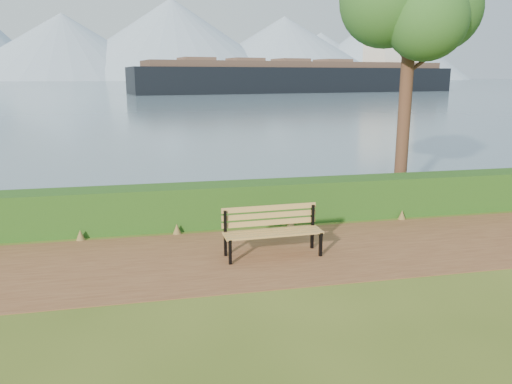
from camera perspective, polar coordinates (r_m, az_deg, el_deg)
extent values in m
plane|color=#3D4F16|center=(9.77, -1.77, -8.04)|extent=(140.00, 140.00, 0.00)
cube|color=brown|center=(10.04, -2.08, -7.40)|extent=(40.00, 3.40, 0.01)
cube|color=#1C4212|center=(12.06, -4.02, -1.42)|extent=(32.00, 0.85, 1.00)
cube|color=#435B6D|center=(268.99, -12.07, 12.16)|extent=(700.00, 510.00, 0.00)
cone|color=#8399AE|center=(408.67, -21.11, 15.22)|extent=(160.00, 160.00, 48.00)
cone|color=#8399AE|center=(415.43, -9.55, 16.81)|extent=(190.00, 190.00, 62.00)
cone|color=#8399AE|center=(424.46, 3.25, 16.08)|extent=(170.00, 170.00, 50.00)
cone|color=#8399AE|center=(465.65, 14.09, 15.95)|extent=(150.00, 150.00, 58.00)
cone|color=#8399AE|center=(439.26, -13.68, 14.66)|extent=(120.00, 120.00, 35.00)
cone|color=#8399AE|center=(459.98, 7.37, 15.14)|extent=(130.00, 130.00, 40.00)
cube|color=black|center=(9.58, -2.98, -6.91)|extent=(0.06, 0.07, 0.49)
cube|color=black|center=(9.95, -3.54, -4.77)|extent=(0.06, 0.07, 0.94)
cube|color=black|center=(9.73, -3.27, -5.26)|extent=(0.08, 0.57, 0.05)
cube|color=black|center=(10.08, 7.39, -5.98)|extent=(0.06, 0.07, 0.49)
cube|color=black|center=(10.43, 6.46, -3.98)|extent=(0.06, 0.07, 0.94)
cube|color=black|center=(10.22, 6.93, -4.42)|extent=(0.08, 0.57, 0.05)
cube|color=#A67E40|center=(9.74, 2.30, -5.03)|extent=(1.97, 0.17, 0.04)
cube|color=#A67E40|center=(9.86, 2.07, -4.79)|extent=(1.97, 0.17, 0.04)
cube|color=#A67E40|center=(9.99, 1.85, -4.55)|extent=(1.97, 0.17, 0.04)
cube|color=#A67E40|center=(10.12, 1.63, -4.32)|extent=(1.97, 0.17, 0.04)
cube|color=#A67E40|center=(10.14, 1.54, -3.50)|extent=(1.97, 0.12, 0.11)
cube|color=#A67E40|center=(10.10, 1.54, -2.67)|extent=(1.97, 0.12, 0.11)
cube|color=#A67E40|center=(10.06, 1.55, -1.83)|extent=(1.97, 0.12, 0.11)
cylinder|color=#372116|center=(14.64, 16.77, 11.21)|extent=(0.35, 0.35, 6.34)
sphere|color=#21531B|center=(15.18, 20.19, 19.04)|extent=(2.29, 2.29, 2.29)
sphere|color=#21531B|center=(14.46, 14.65, 20.43)|extent=(2.47, 2.47, 2.47)
sphere|color=#21531B|center=(14.16, 18.91, 18.17)|extent=(2.11, 2.11, 2.11)
cylinder|color=#372116|center=(14.83, 18.34, 13.85)|extent=(0.93, 0.11, 0.69)
cylinder|color=#372116|center=(14.57, 15.64, 15.79)|extent=(0.72, 0.33, 0.63)
cube|color=black|center=(108.00, 5.10, 12.08)|extent=(71.45, 23.58, 7.06)
cube|color=#453429|center=(108.00, 5.14, 14.27)|extent=(65.70, 21.48, 1.21)
cube|color=silver|center=(120.32, 15.19, 16.36)|extent=(10.42, 9.82, 11.10)
cylinder|color=black|center=(120.91, 15.39, 19.46)|extent=(2.42, 2.42, 3.53)
cube|color=brown|center=(99.64, -6.85, 14.79)|extent=(7.15, 7.64, 0.81)
cube|color=brown|center=(102.85, -1.25, 14.82)|extent=(7.15, 7.64, 0.81)
cube|color=brown|center=(106.93, 3.96, 14.73)|extent=(7.15, 7.64, 0.81)
cube|color=brown|center=(111.76, 8.75, 14.55)|extent=(7.15, 7.64, 0.81)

